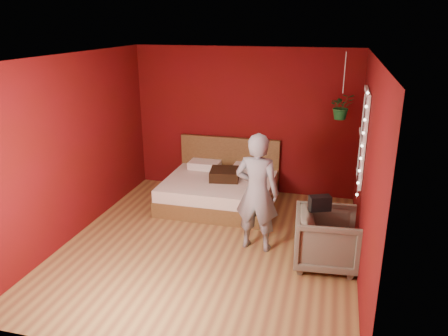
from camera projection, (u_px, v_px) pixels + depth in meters
floor at (209, 245)px, 6.17m from camera, size 4.50×4.50×0.00m
room_walls at (208, 130)px, 5.63m from camera, size 4.04×4.54×2.62m
window at (363, 136)px, 6.04m from camera, size 0.05×0.97×1.27m
fairy_lights at (362, 146)px, 5.56m from camera, size 0.04×0.04×1.45m
bed at (220, 189)px, 7.52m from camera, size 1.83×1.56×1.01m
person at (257, 193)px, 5.85m from camera, size 0.64×0.45×1.65m
armchair at (327, 239)px, 5.58m from camera, size 0.87×0.85×0.73m
handbag at (320, 203)px, 5.51m from camera, size 0.30×0.23×0.19m
throw_pillow at (225, 174)px, 7.38m from camera, size 0.55×0.55×0.17m
hanging_plant at (342, 106)px, 6.39m from camera, size 0.41×0.38×0.97m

